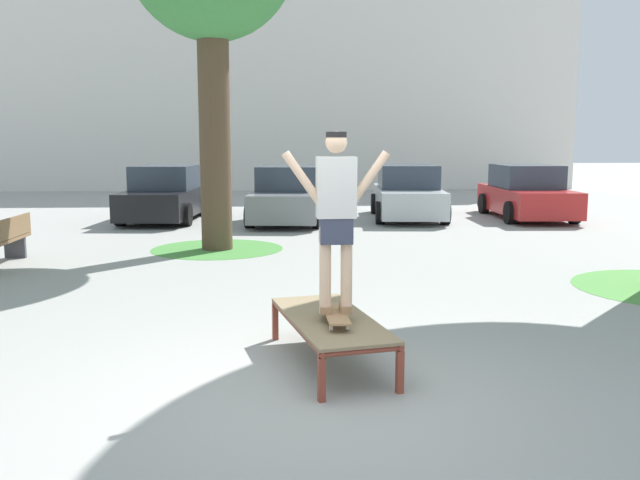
% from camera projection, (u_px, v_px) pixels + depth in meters
% --- Properties ---
extents(ground_plane, '(120.00, 120.00, 0.00)m').
position_uv_depth(ground_plane, '(320.00, 397.00, 5.68)').
color(ground_plane, '#999993').
extents(building_facade, '(33.52, 4.00, 10.81)m').
position_uv_depth(building_facade, '(202.00, 69.00, 30.47)').
color(building_facade, silver).
rests_on(building_facade, ground).
extents(skate_box, '(1.14, 2.02, 0.46)m').
position_uv_depth(skate_box, '(330.00, 322.00, 6.49)').
color(skate_box, brown).
rests_on(skate_box, ground).
extents(skateboard, '(0.22, 0.81, 0.09)m').
position_uv_depth(skateboard, '(336.00, 314.00, 6.30)').
color(skateboard, '#9E754C').
rests_on(skateboard, skate_box).
extents(skater, '(1.00, 0.29, 1.69)m').
position_uv_depth(skater, '(336.00, 210.00, 6.16)').
color(skater, beige).
rests_on(skater, skateboard).
extents(grass_patch_mid_back, '(2.64, 2.64, 0.01)m').
position_uv_depth(grass_patch_mid_back, '(217.00, 249.00, 13.49)').
color(grass_patch_mid_back, '#47893D').
rests_on(grass_patch_mid_back, ground).
extents(car_black, '(2.20, 4.33, 1.50)m').
position_uv_depth(car_black, '(166.00, 195.00, 18.37)').
color(car_black, black).
rests_on(car_black, ground).
extents(car_grey, '(2.27, 4.37, 1.50)m').
position_uv_depth(car_grey, '(288.00, 196.00, 17.95)').
color(car_grey, slate).
rests_on(car_grey, ground).
extents(car_silver, '(2.21, 4.34, 1.50)m').
position_uv_depth(car_silver, '(408.00, 194.00, 18.73)').
color(car_silver, '#B7BABF').
rests_on(car_silver, ground).
extents(car_red, '(2.05, 4.27, 1.50)m').
position_uv_depth(car_red, '(526.00, 194.00, 18.82)').
color(car_red, red).
rests_on(car_red, ground).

